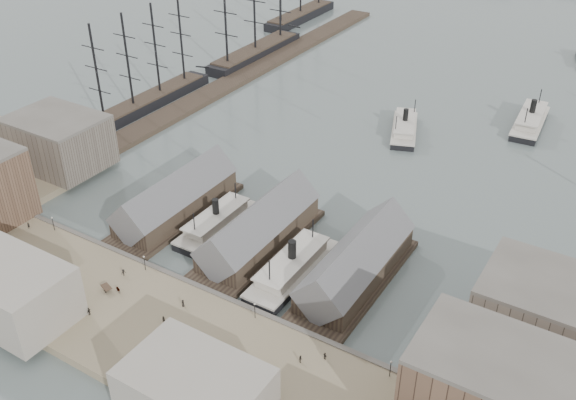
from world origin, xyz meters
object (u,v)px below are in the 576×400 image
Objects in this scene: horse_cart_left at (12,249)px; horse_cart_right at (242,385)px; horse_cart_center at (114,289)px; ferry_docked_west at (217,222)px.

horse_cart_right reaches higher than horse_cart_left.
horse_cart_center is 39.70m from horse_cart_right.
horse_cart_right is (36.41, -40.49, 0.58)m from ferry_docked_west.
horse_cart_center reaches higher than horse_cart_left.
ferry_docked_west is 33.27m from horse_cart_center.
horse_cart_center is (30.62, 2.12, 0.02)m from horse_cart_left.
horse_cart_right is at bearing -70.61° from horse_cart_left.
horse_cart_left is (-33.22, -35.28, 0.58)m from ferry_docked_west.
ferry_docked_west is 5.55× the size of horse_cart_left.
ferry_docked_west is 5.51× the size of horse_cart_right.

